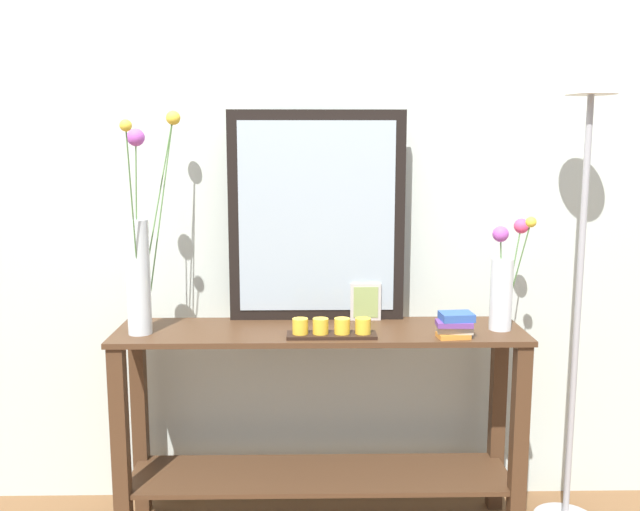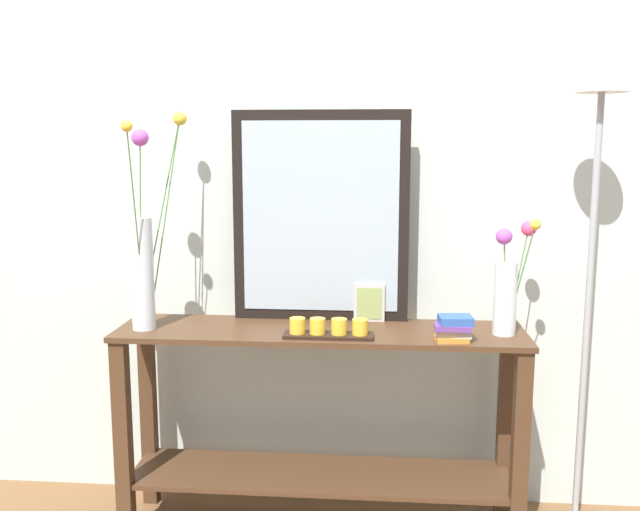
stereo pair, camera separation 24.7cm
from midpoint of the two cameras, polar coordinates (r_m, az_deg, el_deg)
name	(u,v)px [view 2 (the right image)]	position (r m, az deg, el deg)	size (l,w,h in m)	color
wall_back	(326,173)	(2.74, 3.12, 6.85)	(6.40, 0.08, 2.70)	beige
console_table	(320,408)	(2.63, 2.76, -12.64)	(1.50, 0.36, 0.79)	#472D1C
mirror_leaning	(321,217)	(2.60, 2.77, 3.23)	(0.67, 0.03, 0.80)	black
tall_vase_left	(144,253)	(2.54, -11.80, 0.20)	(0.18, 0.34, 0.80)	silver
vase_right	(508,285)	(2.55, 18.12, -2.42)	(0.16, 0.17, 0.42)	silver
candle_tray	(329,329)	(2.42, 3.67, -6.21)	(0.32, 0.09, 0.07)	black
picture_frame_small	(369,303)	(2.64, 6.82, -4.00)	(0.12, 0.01, 0.14)	#B7B2AD
book_stack	(454,328)	(2.44, 14.00, -5.93)	(0.13, 0.10, 0.09)	orange
floor_lamp	(593,228)	(2.62, 24.39, 2.10)	(0.24, 0.24, 1.74)	#9E9EA3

